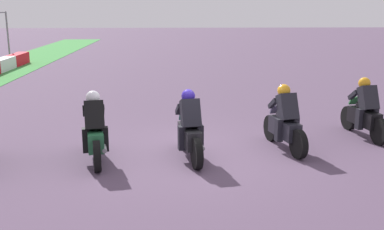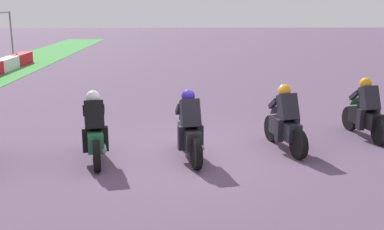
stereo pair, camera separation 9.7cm
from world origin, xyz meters
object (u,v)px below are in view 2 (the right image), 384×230
Objects in this scene: rider_lane_a at (366,113)px; rider_lane_c at (189,130)px; rider_lane_b at (285,123)px; rider_lane_d at (95,132)px.

rider_lane_a is 1.00× the size of rider_lane_c.
rider_lane_b is at bearing -86.24° from rider_lane_c.
rider_lane_d is at bearing 82.10° from rider_lane_c.
rider_lane_a is at bearing -88.05° from rider_lane_d.
rider_lane_d is (-0.63, 4.25, 0.00)m from rider_lane_b.
rider_lane_a and rider_lane_b have the same top height.
rider_lane_c is (-0.55, 2.22, 0.00)m from rider_lane_b.
rider_lane_b is 1.00× the size of rider_lane_d.
rider_lane_a is 6.69m from rider_lane_d.
rider_lane_d is at bearing 85.78° from rider_lane_b.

